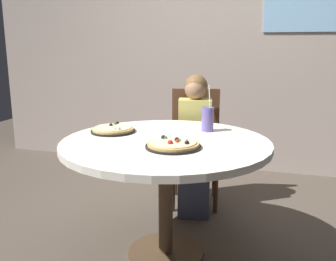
# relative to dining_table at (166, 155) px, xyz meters

# --- Properties ---
(ground_plane) EXTENTS (8.00, 8.00, 0.00)m
(ground_plane) POSITION_rel_dining_table_xyz_m (0.00, 0.00, -0.66)
(ground_plane) COLOR #4C4238
(wall_with_window) EXTENTS (5.20, 0.14, 2.90)m
(wall_with_window) POSITION_rel_dining_table_xyz_m (0.00, 1.92, 0.79)
(wall_with_window) COLOR #A8998E
(wall_with_window) RESTS_ON ground_plane
(dining_table) EXTENTS (1.26, 1.26, 0.75)m
(dining_table) POSITION_rel_dining_table_xyz_m (0.00, 0.00, 0.00)
(dining_table) COLOR silver
(dining_table) RESTS_ON ground_plane
(chair_wooden) EXTENTS (0.47, 0.47, 0.95)m
(chair_wooden) POSITION_rel_dining_table_xyz_m (-0.02, 0.91, -0.13)
(chair_wooden) COLOR brown
(chair_wooden) RESTS_ON ground_plane
(diner_child) EXTENTS (0.32, 0.43, 1.08)m
(diner_child) POSITION_rel_dining_table_xyz_m (0.02, 0.74, -0.17)
(diner_child) COLOR #3F4766
(diner_child) RESTS_ON ground_plane
(pizza_veggie) EXTENTS (0.31, 0.31, 0.05)m
(pizza_veggie) POSITION_rel_dining_table_xyz_m (0.09, -0.14, 0.11)
(pizza_veggie) COLOR black
(pizza_veggie) RESTS_ON dining_table
(pizza_cheese) EXTENTS (0.29, 0.29, 0.05)m
(pizza_cheese) POSITION_rel_dining_table_xyz_m (-0.40, 0.12, 0.11)
(pizza_cheese) COLOR black
(pizza_cheese) RESTS_ON dining_table
(soda_cup) EXTENTS (0.08, 0.08, 0.31)m
(soda_cup) POSITION_rel_dining_table_xyz_m (0.19, 0.32, 0.17)
(soda_cup) COLOR #6659A5
(soda_cup) RESTS_ON dining_table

